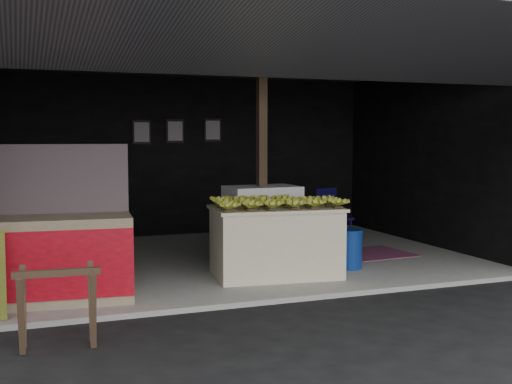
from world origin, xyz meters
name	(u,v)px	position (x,y,z in m)	size (l,w,h in m)	color
ground	(298,302)	(0.00, 0.00, 0.00)	(80.00, 80.00, 0.00)	black
concrete_slab	(228,259)	(0.00, 2.50, 0.03)	(7.00, 5.00, 0.06)	gray
shophouse	(221,119)	(0.00, 2.82, 2.10)	(7.40, 7.29, 3.02)	black
banana_table	(276,241)	(0.17, 1.08, 0.51)	(1.71, 1.16, 0.89)	white
banana_pile	(276,200)	(0.17, 1.08, 1.03)	(1.48, 0.89, 0.18)	gold
white_crate	(262,225)	(0.30, 1.89, 0.60)	(1.00, 0.70, 1.09)	white
neighbor_stall	(54,255)	(-2.55, 0.76, 0.57)	(1.70, 0.89, 1.69)	#998466
sawhorse	(57,299)	(-2.60, -0.72, 0.44)	(0.73, 0.66, 0.70)	#453222
water_barrel	(349,250)	(1.28, 1.15, 0.31)	(0.34, 0.34, 0.50)	navy
plastic_chair	(330,212)	(1.83, 2.78, 0.62)	(0.56, 0.56, 0.94)	#0C0935
magenta_rug	(361,254)	(1.94, 1.99, 0.07)	(1.50, 1.00, 0.01)	maroon
picture_frames	(177,131)	(-0.17, 4.89, 1.93)	(1.62, 0.04, 0.46)	black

